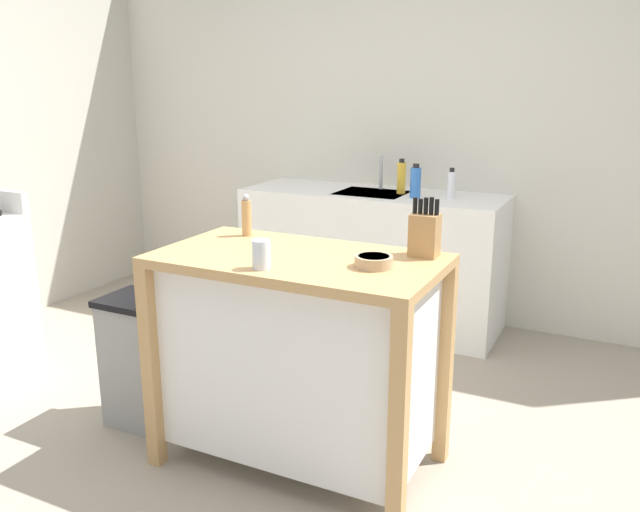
{
  "coord_description": "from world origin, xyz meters",
  "views": [
    {
      "loc": [
        1.38,
        -2.18,
        1.6
      ],
      "look_at": [
        0.18,
        0.23,
        0.87
      ],
      "focal_mm": 36.74,
      "sensor_mm": 36.0,
      "label": 1
    }
  ],
  "objects_px": {
    "bottle_dish_soap": "(451,185)",
    "kitchen_island": "(299,351)",
    "bowl_stoneware_deep": "(374,261)",
    "bottle_spray_cleaner": "(415,182)",
    "drinking_cup": "(261,254)",
    "bottle_hand_soap": "(401,177)",
    "knife_block": "(425,234)",
    "trash_bin": "(145,361)",
    "sink_faucet": "(381,173)",
    "pepper_grinder": "(247,216)"
  },
  "relations": [
    {
      "from": "bottle_dish_soap",
      "to": "trash_bin",
      "type": "bearing_deg",
      "value": -119.09
    },
    {
      "from": "bowl_stoneware_deep",
      "to": "bottle_dish_soap",
      "type": "bearing_deg",
      "value": 95.97
    },
    {
      "from": "drinking_cup",
      "to": "trash_bin",
      "type": "xyz_separation_m",
      "value": [
        -0.78,
        0.2,
        -0.66
      ]
    },
    {
      "from": "bowl_stoneware_deep",
      "to": "bottle_spray_cleaner",
      "type": "distance_m",
      "value": 1.71
    },
    {
      "from": "knife_block",
      "to": "drinking_cup",
      "type": "bearing_deg",
      "value": -137.83
    },
    {
      "from": "drinking_cup",
      "to": "bottle_dish_soap",
      "type": "relative_size",
      "value": 0.57
    },
    {
      "from": "sink_faucet",
      "to": "bottle_spray_cleaner",
      "type": "height_order",
      "value": "sink_faucet"
    },
    {
      "from": "kitchen_island",
      "to": "sink_faucet",
      "type": "xyz_separation_m",
      "value": [
        -0.37,
        1.87,
        0.49
      ]
    },
    {
      "from": "bowl_stoneware_deep",
      "to": "trash_bin",
      "type": "distance_m",
      "value": 1.31
    },
    {
      "from": "sink_faucet",
      "to": "bottle_spray_cleaner",
      "type": "relative_size",
      "value": 1.04
    },
    {
      "from": "knife_block",
      "to": "trash_bin",
      "type": "distance_m",
      "value": 1.47
    },
    {
      "from": "drinking_cup",
      "to": "bottle_spray_cleaner",
      "type": "bearing_deg",
      "value": 90.78
    },
    {
      "from": "drinking_cup",
      "to": "bottle_spray_cleaner",
      "type": "distance_m",
      "value": 1.87
    },
    {
      "from": "drinking_cup",
      "to": "bottle_dish_soap",
      "type": "height_order",
      "value": "bottle_dish_soap"
    },
    {
      "from": "kitchen_island",
      "to": "bottle_spray_cleaner",
      "type": "bearing_deg",
      "value": 92.02
    },
    {
      "from": "drinking_cup",
      "to": "bottle_hand_soap",
      "type": "xyz_separation_m",
      "value": [
        -0.16,
        1.98,
        0.02
      ]
    },
    {
      "from": "pepper_grinder",
      "to": "bottle_spray_cleaner",
      "type": "relative_size",
      "value": 0.89
    },
    {
      "from": "kitchen_island",
      "to": "trash_bin",
      "type": "xyz_separation_m",
      "value": [
        -0.81,
        -0.03,
        -0.2
      ]
    },
    {
      "from": "kitchen_island",
      "to": "bottle_spray_cleaner",
      "type": "relative_size",
      "value": 5.43
    },
    {
      "from": "kitchen_island",
      "to": "sink_faucet",
      "type": "relative_size",
      "value": 5.21
    },
    {
      "from": "bowl_stoneware_deep",
      "to": "drinking_cup",
      "type": "xyz_separation_m",
      "value": [
        -0.37,
        -0.2,
        0.03
      ]
    },
    {
      "from": "bowl_stoneware_deep",
      "to": "bottle_hand_soap",
      "type": "relative_size",
      "value": 0.65
    },
    {
      "from": "kitchen_island",
      "to": "trash_bin",
      "type": "relative_size",
      "value": 1.82
    },
    {
      "from": "kitchen_island",
      "to": "bottle_spray_cleaner",
      "type": "xyz_separation_m",
      "value": [
        -0.06,
        1.65,
        0.47
      ]
    },
    {
      "from": "kitchen_island",
      "to": "drinking_cup",
      "type": "xyz_separation_m",
      "value": [
        -0.03,
        -0.22,
        0.46
      ]
    },
    {
      "from": "knife_block",
      "to": "bottle_dish_soap",
      "type": "bearing_deg",
      "value": 101.42
    },
    {
      "from": "pepper_grinder",
      "to": "sink_faucet",
      "type": "xyz_separation_m",
      "value": [
        -0.0,
        1.66,
        -0.01
      ]
    },
    {
      "from": "knife_block",
      "to": "pepper_grinder",
      "type": "xyz_separation_m",
      "value": [
        -0.82,
        -0.01,
        -0.0
      ]
    },
    {
      "from": "knife_block",
      "to": "bottle_spray_cleaner",
      "type": "distance_m",
      "value": 1.52
    },
    {
      "from": "knife_block",
      "to": "bottle_dish_soap",
      "type": "height_order",
      "value": "knife_block"
    },
    {
      "from": "bottle_hand_soap",
      "to": "bottle_spray_cleaner",
      "type": "distance_m",
      "value": 0.17
    },
    {
      "from": "bottle_dish_soap",
      "to": "bottle_spray_cleaner",
      "type": "xyz_separation_m",
      "value": [
        -0.21,
        -0.06,
        0.01
      ]
    },
    {
      "from": "sink_faucet",
      "to": "bottle_dish_soap",
      "type": "relative_size",
      "value": 1.15
    },
    {
      "from": "drinking_cup",
      "to": "sink_faucet",
      "type": "bearing_deg",
      "value": 99.18
    },
    {
      "from": "bottle_spray_cleaner",
      "to": "drinking_cup",
      "type": "bearing_deg",
      "value": -89.22
    },
    {
      "from": "knife_block",
      "to": "bottle_spray_cleaner",
      "type": "bearing_deg",
      "value": 109.63
    },
    {
      "from": "trash_bin",
      "to": "knife_block",
      "type": "bearing_deg",
      "value": 10.93
    },
    {
      "from": "drinking_cup",
      "to": "sink_faucet",
      "type": "height_order",
      "value": "sink_faucet"
    },
    {
      "from": "kitchen_island",
      "to": "bottle_hand_soap",
      "type": "xyz_separation_m",
      "value": [
        -0.19,
        1.76,
        0.48
      ]
    },
    {
      "from": "bowl_stoneware_deep",
      "to": "pepper_grinder",
      "type": "distance_m",
      "value": 0.74
    },
    {
      "from": "bowl_stoneware_deep",
      "to": "bottle_hand_soap",
      "type": "xyz_separation_m",
      "value": [
        -0.52,
        1.78,
        0.05
      ]
    },
    {
      "from": "sink_faucet",
      "to": "bottle_dish_soap",
      "type": "bearing_deg",
      "value": -17.06
    },
    {
      "from": "bottle_dish_soap",
      "to": "kitchen_island",
      "type": "bearing_deg",
      "value": -95.09
    },
    {
      "from": "bottle_dish_soap",
      "to": "bottle_spray_cleaner",
      "type": "height_order",
      "value": "bottle_spray_cleaner"
    },
    {
      "from": "bowl_stoneware_deep",
      "to": "drinking_cup",
      "type": "relative_size",
      "value": 1.32
    },
    {
      "from": "pepper_grinder",
      "to": "bottle_hand_soap",
      "type": "distance_m",
      "value": 1.56
    },
    {
      "from": "trash_bin",
      "to": "kitchen_island",
      "type": "bearing_deg",
      "value": 1.96
    },
    {
      "from": "kitchen_island",
      "to": "knife_block",
      "type": "bearing_deg",
      "value": 25.57
    },
    {
      "from": "pepper_grinder",
      "to": "trash_bin",
      "type": "height_order",
      "value": "pepper_grinder"
    },
    {
      "from": "sink_faucet",
      "to": "kitchen_island",
      "type": "bearing_deg",
      "value": -78.77
    }
  ]
}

